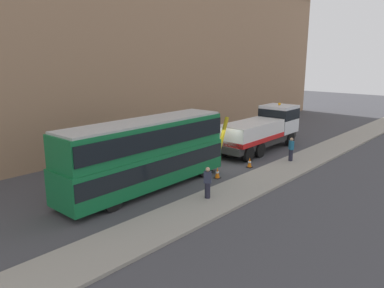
% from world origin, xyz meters
% --- Properties ---
extents(ground_plane, '(120.00, 120.00, 0.00)m').
position_xyz_m(ground_plane, '(0.00, 0.00, 0.00)').
color(ground_plane, '#424247').
extents(near_kerb, '(60.00, 2.80, 0.15)m').
position_xyz_m(near_kerb, '(0.00, -4.20, 0.07)').
color(near_kerb, gray).
rests_on(near_kerb, ground_plane).
extents(building_facade, '(60.00, 1.50, 16.00)m').
position_xyz_m(building_facade, '(0.00, 8.54, 8.07)').
color(building_facade, '#9E7A5B').
rests_on(building_facade, ground_plane).
extents(recovery_tow_truck, '(10.17, 2.82, 3.67)m').
position_xyz_m(recovery_tow_truck, '(6.00, 0.03, 1.76)').
color(recovery_tow_truck, '#2D2D2D').
rests_on(recovery_tow_truck, ground_plane).
extents(double_decker_bus, '(11.09, 2.78, 4.06)m').
position_xyz_m(double_decker_bus, '(-6.51, 0.02, 2.23)').
color(double_decker_bus, '#146B38').
rests_on(double_decker_bus, ground_plane).
extents(pedestrian_onlooker, '(0.44, 0.48, 1.71)m').
position_xyz_m(pedestrian_onlooker, '(-5.54, -3.74, 0.99)').
color(pedestrian_onlooker, '#232333').
rests_on(pedestrian_onlooker, near_kerb).
extents(pedestrian_bystander, '(0.46, 0.47, 1.71)m').
position_xyz_m(pedestrian_bystander, '(4.06, -3.59, 0.99)').
color(pedestrian_bystander, '#232333').
rests_on(pedestrian_bystander, near_kerb).
extents(traffic_cone_near_bus, '(0.36, 0.36, 0.72)m').
position_xyz_m(traffic_cone_near_bus, '(-2.27, -1.83, 0.34)').
color(traffic_cone_near_bus, orange).
rests_on(traffic_cone_near_bus, ground_plane).
extents(traffic_cone_midway, '(0.36, 0.36, 0.72)m').
position_xyz_m(traffic_cone_midway, '(1.08, -2.03, 0.34)').
color(traffic_cone_midway, orange).
rests_on(traffic_cone_midway, ground_plane).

